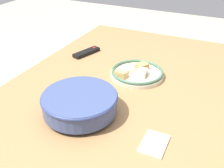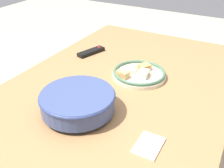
% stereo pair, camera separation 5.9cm
% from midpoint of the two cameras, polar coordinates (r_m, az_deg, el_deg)
% --- Properties ---
extents(dining_table, '(1.50, 0.95, 0.74)m').
position_cam_midpoint_polar(dining_table, '(1.20, -0.47, -3.90)').
color(dining_table, olive).
rests_on(dining_table, ground_plane).
extents(noodle_bowl, '(0.29, 0.29, 0.09)m').
position_cam_midpoint_polar(noodle_bowl, '(0.99, -8.70, -4.02)').
color(noodle_bowl, '#384775').
rests_on(noodle_bowl, dining_table).
extents(food_plate, '(0.25, 0.25, 0.05)m').
position_cam_midpoint_polar(food_plate, '(1.25, 4.10, 2.44)').
color(food_plate, beige).
rests_on(food_plate, dining_table).
extents(tv_remote, '(0.17, 0.10, 0.02)m').
position_cam_midpoint_polar(tv_remote, '(1.49, -6.69, 6.84)').
color(tv_remote, black).
rests_on(tv_remote, dining_table).
extents(folded_napkin, '(0.11, 0.08, 0.01)m').
position_cam_midpoint_polar(folded_napkin, '(0.88, 7.28, -12.79)').
color(folded_napkin, beige).
rests_on(folded_napkin, dining_table).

